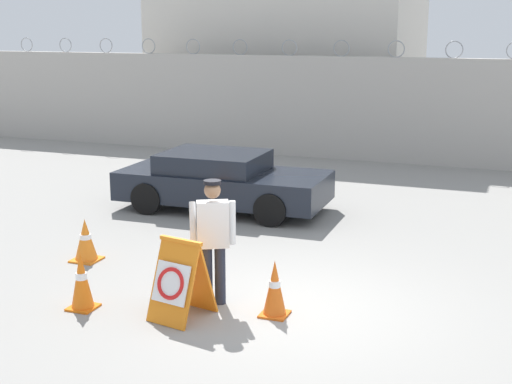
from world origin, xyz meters
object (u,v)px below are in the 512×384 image
security_guard (213,236)px  barricade_sign (179,279)px  traffic_cone_near (82,281)px  traffic_cone_mid (275,288)px  traffic_cone_far (86,240)px  parked_car_front_coupe (222,181)px

security_guard → barricade_sign: bearing=42.7°
traffic_cone_near → traffic_cone_mid: traffic_cone_near is taller
barricade_sign → traffic_cone_far: bearing=159.5°
barricade_sign → traffic_cone_mid: 1.26m
traffic_cone_mid → parked_car_front_coupe: (-2.90, 4.88, 0.23)m
security_guard → traffic_cone_mid: 1.10m
barricade_sign → traffic_cone_near: barricade_sign is taller
traffic_cone_mid → security_guard: bearing=174.5°
traffic_cone_near → parked_car_front_coupe: parked_car_front_coupe is taller
barricade_sign → traffic_cone_near: bearing=-160.8°
barricade_sign → security_guard: 0.78m
traffic_cone_mid → parked_car_front_coupe: bearing=120.7°
traffic_cone_near → traffic_cone_far: size_ratio=1.15×
traffic_cone_near → security_guard: bearing=26.6°
traffic_cone_near → traffic_cone_far: traffic_cone_near is taller
traffic_cone_far → barricade_sign: bearing=-31.8°
traffic_cone_mid → traffic_cone_far: traffic_cone_mid is taller
barricade_sign → parked_car_front_coupe: parked_car_front_coupe is taller
barricade_sign → security_guard: size_ratio=0.62×
barricade_sign → traffic_cone_far: 2.95m
barricade_sign → traffic_cone_mid: (1.14, 0.52, -0.15)m
traffic_cone_mid → barricade_sign: bearing=-155.4°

